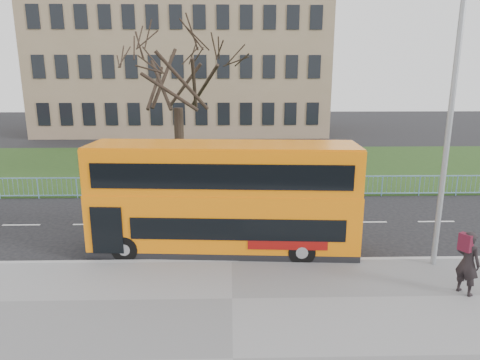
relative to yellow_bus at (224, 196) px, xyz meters
name	(u,v)px	position (x,y,z in m)	size (l,w,h in m)	color
ground	(231,246)	(0.27, 0.51, -2.09)	(120.00, 120.00, 0.00)	black
kerb	(232,261)	(0.27, -1.04, -2.02)	(80.00, 0.20, 0.14)	#98989B
grass_verge	(230,166)	(0.27, 14.81, -2.05)	(80.00, 15.40, 0.08)	#213C15
guard_railing	(231,187)	(0.27, 7.11, -1.54)	(40.00, 0.12, 1.10)	#7EB2E0
bare_tree	(178,93)	(-2.73, 10.51, 3.13)	(7.20, 7.20, 10.28)	black
civic_building	(185,68)	(-4.73, 35.51, 4.91)	(30.00, 15.00, 14.00)	#90785B
yellow_bus	(224,196)	(0.00, 0.00, 0.00)	(9.44, 2.82, 3.90)	orange
pedestrian	(468,263)	(6.97, -3.46, -1.03)	(0.69, 0.45, 1.89)	black
street_lamp	(446,119)	(6.89, -1.48, 2.83)	(1.86, 0.23, 8.76)	#94979C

